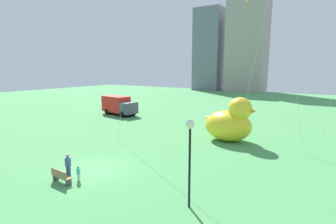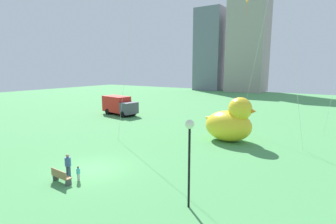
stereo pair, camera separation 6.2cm
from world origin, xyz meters
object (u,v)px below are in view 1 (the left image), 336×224
Objects in this scene: park_bench at (61,176)px; person_child at (78,173)px; lamppost at (190,142)px; kite_orange at (248,4)px; giant_inflatable_duck at (230,122)px; box_truck at (119,106)px; person_adult at (68,165)px.

person_child reaches higher than park_bench.
lamppost reaches higher than person_child.
kite_orange reaches higher than park_bench.
box_truck is at bearing 166.19° from giant_inflatable_duck.
kite_orange reaches higher than giant_inflatable_duck.
person_child is (1.06, -0.03, -0.33)m from person_adult.
kite_orange is (0.28, 3.02, 11.47)m from giant_inflatable_duck.
lamppost is 28.35m from box_truck.
park_bench is at bearing -54.81° from box_truck.
giant_inflatable_duck is (5.84, 14.11, 1.01)m from person_adult.
lamppost reaches higher than giant_inflatable_duck.
giant_inflatable_duck is at bearing 70.02° from park_bench.
park_bench is 0.25× the size of box_truck.
kite_orange reaches higher than person_adult.
box_truck is (-14.57, 18.91, 0.91)m from person_child.
box_truck is at bearing 174.93° from kite_orange.
park_bench is 1.00× the size of person_adult.
giant_inflatable_duck reaches higher than box_truck.
giant_inflatable_duck is 13.41m from lamppost.
kite_orange is (5.72, 17.99, 12.88)m from park_bench.
giant_inflatable_duck reaches higher than person_adult.
giant_inflatable_duck is 0.36× the size of kite_orange.
park_bench is 1.02m from person_adult.
giant_inflatable_duck is 11.87m from kite_orange.
person_child is at bearing -1.83° from person_adult.
box_truck is (-13.51, 18.87, 0.58)m from person_adult.
lamppost is 0.31× the size of kite_orange.
giant_inflatable_duck is 19.93m from box_truck.
giant_inflatable_duck is at bearing -95.26° from kite_orange.
person_child is at bearing -108.68° from giant_inflatable_duck.
person_adult is at bearing -172.90° from lamppost.
person_adult is 0.34× the size of lamppost.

